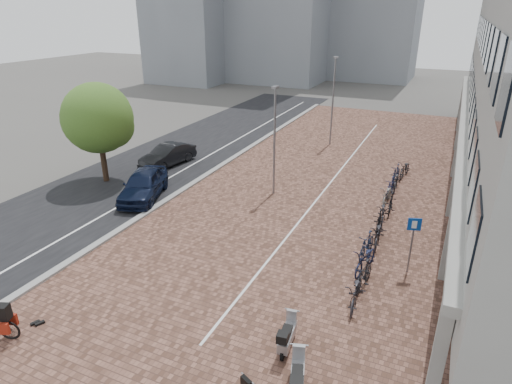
% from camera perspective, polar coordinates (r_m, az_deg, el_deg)
% --- Properties ---
extents(ground, '(140.00, 140.00, 0.00)m').
position_cam_1_polar(ground, '(17.23, -8.45, -11.15)').
color(ground, '#474442').
rests_on(ground, ground).
extents(plaza_brick, '(14.50, 42.00, 0.04)m').
position_cam_1_polar(plaza_brick, '(26.37, 9.39, 1.36)').
color(plaza_brick, brown).
rests_on(plaza_brick, ground).
extents(street_asphalt, '(8.00, 50.00, 0.03)m').
position_cam_1_polar(street_asphalt, '(30.83, -10.70, 4.46)').
color(street_asphalt, black).
rests_on(street_asphalt, ground).
extents(curb, '(0.35, 42.00, 0.14)m').
position_cam_1_polar(curb, '(28.83, -4.30, 3.63)').
color(curb, gray).
rests_on(curb, ground).
extents(lane_line, '(0.12, 44.00, 0.00)m').
position_cam_1_polar(lane_line, '(29.77, -7.53, 4.03)').
color(lane_line, white).
rests_on(lane_line, street_asphalt).
extents(parking_line, '(0.10, 30.00, 0.00)m').
position_cam_1_polar(parking_line, '(26.32, 9.82, 1.34)').
color(parking_line, white).
rests_on(parking_line, plaza_brick).
extents(car_navy, '(3.27, 4.88, 1.54)m').
position_cam_1_polar(car_navy, '(24.33, -14.54, 0.95)').
color(car_navy, black).
rests_on(car_navy, ground).
extents(car_dark, '(2.07, 4.30, 1.36)m').
position_cam_1_polar(car_dark, '(29.20, -11.48, 4.75)').
color(car_dark, black).
rests_on(car_dark, ground).
extents(shoes, '(0.49, 0.45, 0.10)m').
position_cam_1_polar(shoes, '(16.53, -26.76, -15.18)').
color(shoes, black).
rests_on(shoes, ground).
extents(scooter_front, '(0.96, 1.72, 1.13)m').
position_cam_1_polar(scooter_front, '(12.62, 5.44, -22.89)').
color(scooter_front, '#949499').
rests_on(scooter_front, ground).
extents(scooter_back, '(0.64, 1.55, 1.03)m').
position_cam_1_polar(scooter_back, '(13.85, 4.12, -18.06)').
color(scooter_back, '#98989D').
rests_on(scooter_back, ground).
extents(parking_sign, '(0.49, 0.19, 2.39)m').
position_cam_1_polar(parking_sign, '(17.59, 19.83, -5.55)').
color(parking_sign, slate).
rests_on(parking_sign, ground).
extents(lamp_near, '(0.12, 0.12, 5.88)m').
position_cam_1_polar(lamp_near, '(23.35, 2.43, 6.41)').
color(lamp_near, slate).
rests_on(lamp_near, ground).
extents(lamp_far, '(0.12, 0.12, 6.38)m').
position_cam_1_polar(lamp_far, '(33.02, 10.01, 11.46)').
color(lamp_far, slate).
rests_on(lamp_far, ground).
extents(street_tree, '(4.01, 4.01, 5.84)m').
position_cam_1_polar(street_tree, '(26.63, -19.71, 8.89)').
color(street_tree, '#382619').
rests_on(street_tree, ground).
extents(bike_row, '(1.18, 15.83, 1.05)m').
position_cam_1_polar(bike_row, '(21.80, 16.44, -2.62)').
color(bike_row, black).
rests_on(bike_row, ground).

